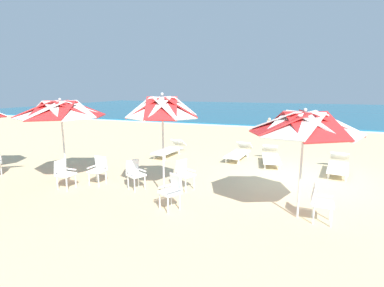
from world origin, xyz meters
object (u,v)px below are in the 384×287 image
Objects in this scene: plastic_chair_3 at (184,173)px; plastic_chair_0 at (320,201)px; plastic_chair_2 at (172,190)px; sun_lounger_2 at (239,152)px; beach_umbrella_1 at (162,109)px; sun_lounger_3 at (170,149)px; beach_ball at (341,156)px; sun_lounger_0 at (338,165)px; beach_umbrella_0 at (304,124)px; plastic_chair_4 at (64,172)px; plastic_chair_5 at (99,168)px; beachgoer_seated at (269,126)px; sun_lounger_1 at (271,157)px; beach_umbrella_2 at (61,110)px; plastic_chair_1 at (135,173)px.

plastic_chair_0 is at bearing -14.27° from plastic_chair_3.
plastic_chair_2 reaches higher than sun_lounger_2.
beach_umbrella_1 is 5.30m from sun_lounger_3.
sun_lounger_0 is at bearing -99.19° from beach_ball.
beach_ball is (1.69, 6.50, -2.04)m from beach_umbrella_0.
plastic_chair_4 is 0.39× the size of sun_lounger_3.
sun_lounger_0 is 8.10× the size of beach_ball.
plastic_chair_5 is 14.10m from beachgoer_seated.
sun_lounger_3 is (-2.45, 5.15, -0.22)m from plastic_chair_2.
sun_lounger_1 is at bearing 70.36° from plastic_chair_2.
sun_lounger_2 is at bearing 48.16° from beach_umbrella_2.
beach_umbrella_2 is at bearing -142.81° from beach_ball.
beachgoer_seated is (3.41, 9.33, 0.01)m from sun_lounger_3.
sun_lounger_0 is 10.24m from beachgoer_seated.
beach_umbrella_1 reaches higher than plastic_chair_5.
plastic_chair_4 is at bearing -160.12° from plastic_chair_3.
sun_lounger_0 is at bearing -12.95° from sun_lounger_1.
plastic_chair_4 is 10.68m from beach_ball.
beach_umbrella_2 is 2.09m from plastic_chair_5.
sun_lounger_2 is 4.30m from beach_ball.
sun_lounger_0 is (4.48, 3.34, -0.22)m from plastic_chair_3.
plastic_chair_2 is at bearing -131.60° from sun_lounger_0.
beach_umbrella_0 is at bearing 3.01° from plastic_chair_4.
plastic_chair_1 reaches higher than sun_lounger_1.
beach_umbrella_2 is 9.35m from sun_lounger_0.
plastic_chair_0 is 14.17m from beachgoer_seated.
plastic_chair_4 is 0.98m from plastic_chair_5.
beachgoer_seated reaches higher than beach_ball.
sun_lounger_0 is (1.32, 4.20, -1.89)m from beach_umbrella_0.
plastic_chair_1 and plastic_chair_2 have the same top height.
plastic_chair_3 is at bearing 165.73° from plastic_chair_0.
plastic_chair_1 is 0.39× the size of sun_lounger_0.
beach_umbrella_0 is at bearing -3.45° from plastic_chair_5.
plastic_chair_0 is 7.43m from sun_lounger_3.
beach_umbrella_1 is (-3.90, 0.17, 1.92)m from plastic_chair_0.
sun_lounger_1 is 1.36m from sun_lounger_2.
plastic_chair_4 is at bearing -134.85° from plastic_chair_5.
sun_lounger_3 is (1.45, 4.54, -2.02)m from beach_umbrella_2.
plastic_chair_4 is (-6.94, -0.29, 0.00)m from plastic_chair_0.
beach_umbrella_2 is 9.70× the size of beach_ball.
plastic_chair_5 is (1.00, 0.30, -1.81)m from beach_umbrella_2.
sun_lounger_2 is 8.89m from beachgoer_seated.
beach_umbrella_1 reaches higher than plastic_chair_0.
beach_umbrella_0 is 6.73m from plastic_chair_4.
plastic_chair_5 is at bearing -140.65° from beach_ball.
beach_umbrella_2 is (-3.65, -0.82, 1.81)m from plastic_chair_3.
plastic_chair_2 is 4.34m from beach_umbrella_2.
beach_ball is (5.15, 6.38, -2.28)m from beach_umbrella_1.
beach_umbrella_0 is 5.87m from sun_lounger_2.
beach_umbrella_0 is at bearing -0.42° from beach_umbrella_2.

